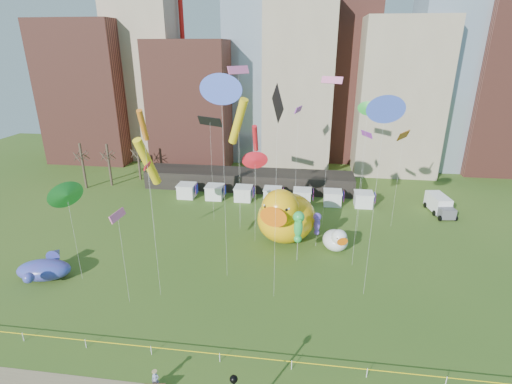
# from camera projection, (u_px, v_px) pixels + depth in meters

# --- Properties ---
(ground) EXTENTS (160.00, 160.00, 0.00)m
(ground) POSITION_uv_depth(u_px,v_px,m) (220.00, 362.00, 32.30)
(ground) COLOR #34591B
(ground) RESTS_ON ground
(skyline) EXTENTS (101.00, 23.00, 68.00)m
(skyline) POSITION_uv_depth(u_px,v_px,m) (291.00, 63.00, 80.90)
(skyline) COLOR brown
(skyline) RESTS_ON ground
(pavilion) EXTENTS (38.00, 6.00, 3.20)m
(pavilion) POSITION_uv_depth(u_px,v_px,m) (249.00, 180.00, 71.12)
(pavilion) COLOR black
(pavilion) RESTS_ON ground
(vendor_tents) EXTENTS (33.24, 2.80, 2.40)m
(vendor_tents) POSITION_uv_depth(u_px,v_px,m) (273.00, 195.00, 65.11)
(vendor_tents) COLOR white
(vendor_tents) RESTS_ON ground
(bare_trees) EXTENTS (8.44, 6.44, 8.50)m
(bare_trees) POSITION_uv_depth(u_px,v_px,m) (110.00, 164.00, 72.19)
(bare_trees) COLOR #382B21
(bare_trees) RESTS_ON ground
(caution_tape) EXTENTS (50.00, 0.06, 0.90)m
(caution_tape) POSITION_uv_depth(u_px,v_px,m) (220.00, 355.00, 32.06)
(caution_tape) COLOR white
(caution_tape) RESTS_ON ground
(big_duck) EXTENTS (9.63, 11.39, 8.11)m
(big_duck) POSITION_uv_depth(u_px,v_px,m) (285.00, 216.00, 51.04)
(big_duck) COLOR #FCB30C
(big_duck) RESTS_ON ground
(small_duck) EXTENTS (4.15, 4.75, 3.34)m
(small_duck) POSITION_uv_depth(u_px,v_px,m) (336.00, 240.00, 49.34)
(small_duck) COLOR white
(small_duck) RESTS_ON ground
(seahorse_green) EXTENTS (1.48, 1.81, 6.66)m
(seahorse_green) POSITION_uv_depth(u_px,v_px,m) (298.00, 224.00, 45.66)
(seahorse_green) COLOR silver
(seahorse_green) RESTS_ON ground
(seahorse_purple) EXTENTS (1.23, 1.45, 4.78)m
(seahorse_purple) POSITION_uv_depth(u_px,v_px,m) (317.00, 222.00, 49.73)
(seahorse_purple) COLOR silver
(seahorse_purple) RESTS_ON ground
(whale_inflatable) EXTENTS (6.39, 7.69, 2.63)m
(whale_inflatable) POSITION_uv_depth(u_px,v_px,m) (45.00, 268.00, 43.58)
(whale_inflatable) COLOR #4D3796
(whale_inflatable) RESTS_ON ground
(box_truck) EXTENTS (3.30, 6.62, 2.69)m
(box_truck) POSITION_uv_depth(u_px,v_px,m) (439.00, 204.00, 60.66)
(box_truck) COLOR white
(box_truck) RESTS_ON ground
(woman) EXTENTS (0.63, 0.49, 1.53)m
(woman) POSITION_uv_depth(u_px,v_px,m) (155.00, 380.00, 29.61)
(woman) COLOR white
(woman) RESTS_ON footpath
(kite_0) EXTENTS (2.21, 0.82, 12.45)m
(kite_0) POSITION_uv_depth(u_px,v_px,m) (255.00, 160.00, 48.31)
(kite_0) COLOR silver
(kite_0) RESTS_ON ground
(kite_1) EXTENTS (2.80, 1.67, 21.10)m
(kite_1) POSITION_uv_depth(u_px,v_px,m) (332.00, 81.00, 49.93)
(kite_1) COLOR silver
(kite_1) RESTS_ON ground
(kite_2) EXTENTS (1.33, 3.18, 21.84)m
(kite_2) POSITION_uv_depth(u_px,v_px,m) (278.00, 107.00, 33.60)
(kite_2) COLOR silver
(kite_2) RESTS_ON ground
(kite_3) EXTENTS (1.45, 0.70, 19.48)m
(kite_3) POSITION_uv_depth(u_px,v_px,m) (368.00, 110.00, 39.84)
(kite_3) COLOR silver
(kite_3) RESTS_ON ground
(kite_4) EXTENTS (2.38, 4.30, 14.09)m
(kite_4) POSITION_uv_depth(u_px,v_px,m) (148.00, 162.00, 50.39)
(kite_4) COLOR silver
(kite_4) RESTS_ON ground
(kite_5) EXTENTS (3.00, 0.98, 22.43)m
(kite_5) POSITION_uv_depth(u_px,v_px,m) (221.00, 89.00, 36.91)
(kite_5) COLOR silver
(kite_5) RESTS_ON ground
(kite_6) EXTENTS (0.77, 1.86, 19.69)m
(kite_6) POSITION_uv_depth(u_px,v_px,m) (143.00, 126.00, 34.55)
(kite_6) COLOR silver
(kite_6) RESTS_ON ground
(kite_7) EXTENTS (1.27, 2.26, 14.71)m
(kite_7) POSITION_uv_depth(u_px,v_px,m) (367.00, 135.00, 48.67)
(kite_7) COLOR silver
(kite_7) RESTS_ON ground
(kite_8) EXTENTS (0.71, 2.30, 15.12)m
(kite_8) POSITION_uv_depth(u_px,v_px,m) (255.00, 138.00, 51.70)
(kite_8) COLOR silver
(kite_8) RESTS_ON ground
(kite_9) EXTENTS (2.53, 2.85, 22.38)m
(kite_9) POSITION_uv_depth(u_px,v_px,m) (238.00, 71.00, 50.07)
(kite_9) COLOR silver
(kite_9) RESTS_ON ground
(kite_10) EXTENTS (3.93, 2.42, 15.62)m
(kite_10) POSITION_uv_depth(u_px,v_px,m) (210.00, 122.00, 53.37)
(kite_10) COLOR silver
(kite_10) RESTS_ON ground
(kite_11) EXTENTS (1.51, 2.56, 11.58)m
(kite_11) POSITION_uv_depth(u_px,v_px,m) (67.00, 195.00, 40.19)
(kite_11) COLOR silver
(kite_11) RESTS_ON ground
(kite_12) EXTENTS (3.50, 3.39, 18.79)m
(kite_12) POSITION_uv_depth(u_px,v_px,m) (238.00, 121.00, 50.16)
(kite_12) COLOR silver
(kite_12) RESTS_ON ground
(kite_13) EXTENTS (2.50, 0.98, 20.82)m
(kite_13) POSITION_uv_depth(u_px,v_px,m) (385.00, 109.00, 34.20)
(kite_13) COLOR silver
(kite_13) RESTS_ON ground
(kite_14) EXTENTS (2.27, 3.15, 14.08)m
(kite_14) POSITION_uv_depth(u_px,v_px,m) (403.00, 136.00, 51.71)
(kite_14) COLOR silver
(kite_14) RESTS_ON ground
(kite_15) EXTENTS (0.93, 2.24, 18.18)m
(kite_15) POSITION_uv_depth(u_px,v_px,m) (298.00, 111.00, 45.02)
(kite_15) COLOR silver
(kite_15) RESTS_ON ground
(kite_16) EXTENTS (0.46, 1.81, 13.23)m
(kite_16) POSITION_uv_depth(u_px,v_px,m) (147.00, 168.00, 40.64)
(kite_16) COLOR silver
(kite_16) RESTS_ON ground
(kite_17) EXTENTS (0.54, 2.40, 10.19)m
(kite_17) POSITION_uv_depth(u_px,v_px,m) (118.00, 216.00, 36.39)
(kite_17) COLOR silver
(kite_17) RESTS_ON ground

